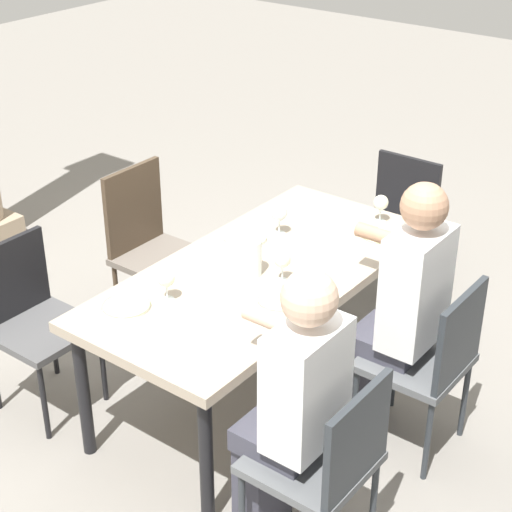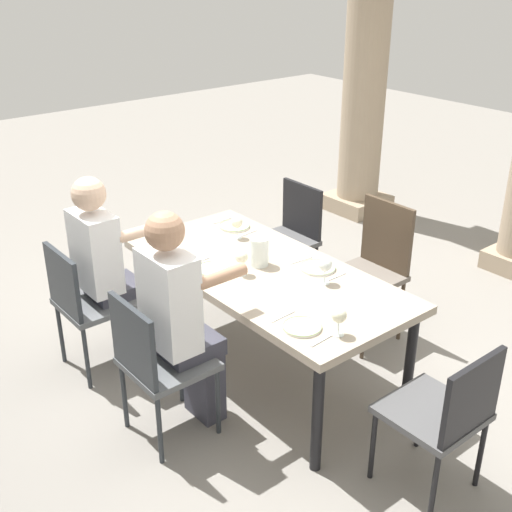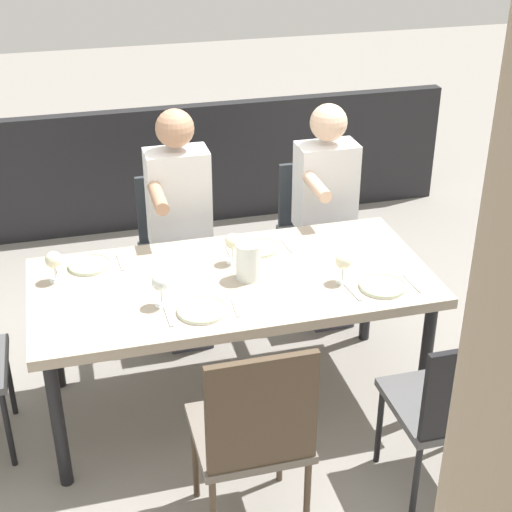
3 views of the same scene
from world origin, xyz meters
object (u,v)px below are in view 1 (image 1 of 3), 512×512
at_px(wine_glass_0, 166,279).
at_px(plate_2, 245,238).
at_px(water_pitcher, 250,259).
at_px(chair_west_south, 327,459).
at_px(wine_glass_1, 283,260).
at_px(chair_head_east, 396,217).
at_px(plate_3, 381,236).
at_px(plate_1, 280,300).
at_px(diner_woman_green, 292,404).
at_px(wine_glass_2, 279,214).
at_px(chair_mid_north, 150,242).
at_px(dining_table, 262,280).
at_px(diner_man_white, 402,307).
at_px(wine_glass_3, 381,203).
at_px(plate_0, 126,306).
at_px(chair_mid_south, 431,357).
at_px(chair_west_north, 31,314).

bearing_deg(wine_glass_0, plate_2, 7.53).
bearing_deg(water_pitcher, chair_west_south, -126.66).
bearing_deg(wine_glass_1, chair_head_east, 6.11).
bearing_deg(plate_3, plate_1, 177.42).
xyz_separation_m(diner_woman_green, wine_glass_0, (0.24, 0.86, 0.14)).
bearing_deg(wine_glass_2, chair_head_east, -8.87).
distance_m(chair_mid_north, plate_1, 1.18).
relative_size(chair_west_south, wine_glass_2, 5.43).
relative_size(dining_table, plate_1, 9.21).
bearing_deg(chair_head_east, chair_west_south, -157.54).
distance_m(dining_table, wine_glass_2, 0.43).
xyz_separation_m(diner_man_white, wine_glass_3, (0.68, 0.51, 0.13)).
xyz_separation_m(chair_head_east, plate_1, (-1.56, -0.25, 0.25)).
height_order(plate_0, wine_glass_0, wine_glass_0).
bearing_deg(wine_glass_2, dining_table, -156.37).
xyz_separation_m(chair_west_south, chair_mid_south, (0.85, -0.00, -0.00)).
distance_m(chair_west_north, plate_3, 1.81).
height_order(dining_table, plate_1, plate_1).
bearing_deg(chair_mid_north, chair_head_east, -35.19).
xyz_separation_m(chair_mid_south, diner_man_white, (0.00, 0.17, 0.20)).
relative_size(chair_mid_north, wine_glass_1, 6.27).
xyz_separation_m(dining_table, chair_mid_south, (0.12, -0.87, -0.15)).
bearing_deg(chair_west_north, plate_1, -64.42).
xyz_separation_m(chair_head_east, diner_man_white, (-1.24, -0.70, 0.22)).
height_order(chair_mid_south, chair_head_east, chair_mid_south).
bearing_deg(diner_woman_green, chair_head_east, 18.37).
relative_size(chair_west_north, plate_3, 4.23).
height_order(chair_mid_south, diner_man_white, diner_man_white).
bearing_deg(plate_0, dining_table, -22.12).
height_order(chair_west_north, chair_head_east, chair_west_north).
xyz_separation_m(chair_west_north, wine_glass_1, (0.69, -1.02, 0.34)).
bearing_deg(wine_glass_3, plate_3, -148.23).
distance_m(wine_glass_2, wine_glass_3, 0.56).
bearing_deg(plate_0, plate_3, -23.09).
height_order(chair_head_east, wine_glass_3, wine_glass_3).
height_order(chair_west_north, diner_woman_green, diner_woman_green).
distance_m(chair_head_east, plate_0, 2.05).
bearing_deg(water_pitcher, chair_head_east, -0.66).
bearing_deg(plate_3, chair_mid_south, -132.04).
height_order(chair_mid_south, water_pitcher, water_pitcher).
bearing_deg(plate_0, diner_woman_green, -94.43).
relative_size(dining_table, wine_glass_2, 11.74).
height_order(chair_head_east, plate_1, chair_head_east).
bearing_deg(wine_glass_0, plate_1, -54.57).
bearing_deg(dining_table, wine_glass_1, -104.43).
relative_size(wine_glass_3, water_pitcher, 0.85).
bearing_deg(chair_mid_south, plate_1, 117.34).
height_order(wine_glass_0, wine_glass_3, wine_glass_3).
height_order(chair_west_south, plate_3, chair_west_south).
xyz_separation_m(dining_table, plate_3, (0.64, -0.29, 0.07)).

